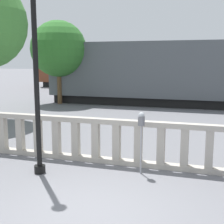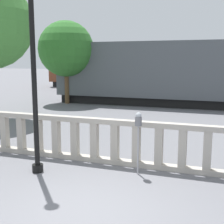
{
  "view_description": "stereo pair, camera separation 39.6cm",
  "coord_description": "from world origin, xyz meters",
  "px_view_note": "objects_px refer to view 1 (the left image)",
  "views": [
    {
      "loc": [
        2.03,
        -5.11,
        2.87
      ],
      "look_at": [
        -0.75,
        3.88,
        1.28
      ],
      "focal_mm": 50.0,
      "sensor_mm": 36.0,
      "label": 1
    },
    {
      "loc": [
        2.41,
        -4.99,
        2.87
      ],
      "look_at": [
        -0.75,
        3.88,
        1.28
      ],
      "focal_mm": 50.0,
      "sensor_mm": 36.0,
      "label": 2
    }
  ],
  "objects_px": {
    "parking_meter": "(141,124)",
    "tree_left": "(59,49)",
    "train_far": "(183,70)",
    "lamppost": "(35,59)",
    "train_near": "(224,73)"
  },
  "relations": [
    {
      "from": "lamppost",
      "to": "tree_left",
      "type": "relative_size",
      "value": 1.0
    },
    {
      "from": "train_far",
      "to": "tree_left",
      "type": "distance_m",
      "value": 13.99
    },
    {
      "from": "parking_meter",
      "to": "train_far",
      "type": "relative_size",
      "value": 0.06
    },
    {
      "from": "lamppost",
      "to": "parking_meter",
      "type": "relative_size",
      "value": 3.36
    },
    {
      "from": "lamppost",
      "to": "train_near",
      "type": "height_order",
      "value": "lamppost"
    },
    {
      "from": "parking_meter",
      "to": "train_near",
      "type": "bearing_deg",
      "value": 78.85
    },
    {
      "from": "train_near",
      "to": "tree_left",
      "type": "relative_size",
      "value": 4.02
    },
    {
      "from": "train_far",
      "to": "tree_left",
      "type": "height_order",
      "value": "tree_left"
    },
    {
      "from": "lamppost",
      "to": "tree_left",
      "type": "bearing_deg",
      "value": 114.25
    },
    {
      "from": "parking_meter",
      "to": "train_near",
      "type": "xyz_separation_m",
      "value": [
        2.41,
        12.25,
        0.79
      ]
    },
    {
      "from": "train_far",
      "to": "tree_left",
      "type": "xyz_separation_m",
      "value": [
        -6.9,
        -12.06,
        1.61
      ]
    },
    {
      "from": "train_near",
      "to": "parking_meter",
      "type": "bearing_deg",
      "value": -101.15
    },
    {
      "from": "parking_meter",
      "to": "tree_left",
      "type": "height_order",
      "value": "tree_left"
    },
    {
      "from": "train_near",
      "to": "lamppost",
      "type": "bearing_deg",
      "value": -110.65
    },
    {
      "from": "parking_meter",
      "to": "train_far",
      "type": "distance_m",
      "value": 23.0
    }
  ]
}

